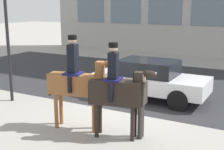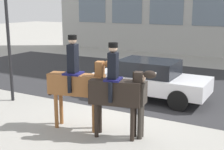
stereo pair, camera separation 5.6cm
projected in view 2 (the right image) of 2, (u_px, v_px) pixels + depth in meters
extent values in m
plane|color=#9E9B93|center=(117.00, 117.00, 9.71)|extent=(80.00, 80.00, 0.00)
cube|color=#2D2D30|center=(167.00, 84.00, 13.75)|extent=(24.12, 8.50, 0.01)
cube|color=slate|center=(92.00, 3.00, 24.17)|extent=(2.43, 0.02, 2.93)
cube|color=slate|center=(127.00, 3.00, 22.73)|extent=(2.43, 0.02, 2.93)
cube|color=slate|center=(166.00, 3.00, 21.29)|extent=(2.43, 0.02, 2.93)
cube|color=slate|center=(212.00, 3.00, 19.86)|extent=(2.43, 0.02, 2.93)
cube|color=brown|center=(76.00, 84.00, 8.60)|extent=(1.63, 0.75, 0.57)
cylinder|color=brown|center=(98.00, 111.00, 8.75)|extent=(0.11, 0.11, 0.99)
cylinder|color=brown|center=(94.00, 115.00, 8.46)|extent=(0.11, 0.11, 0.99)
cylinder|color=brown|center=(61.00, 107.00, 9.08)|extent=(0.11, 0.11, 0.99)
cylinder|color=brown|center=(56.00, 111.00, 8.79)|extent=(0.11, 0.11, 0.99)
cube|color=brown|center=(100.00, 72.00, 8.31)|extent=(0.25, 0.28, 0.59)
cube|color=black|center=(96.00, 71.00, 8.34)|extent=(0.06, 0.09, 0.53)
ellipsoid|color=brown|center=(110.00, 64.00, 8.17)|extent=(0.37, 0.26, 0.20)
cube|color=silver|center=(114.00, 63.00, 8.14)|extent=(0.13, 0.07, 0.08)
cylinder|color=black|center=(50.00, 86.00, 8.86)|extent=(0.09, 0.09, 0.55)
cube|color=#14144C|center=(73.00, 73.00, 8.55)|extent=(0.56, 0.57, 0.05)
cube|color=black|center=(73.00, 58.00, 8.46)|extent=(0.28, 0.36, 0.77)
sphere|color=#D1A889|center=(72.00, 40.00, 8.35)|extent=(0.22, 0.22, 0.22)
cylinder|color=black|center=(72.00, 37.00, 8.33)|extent=(0.24, 0.24, 0.12)
cylinder|color=black|center=(77.00, 80.00, 8.86)|extent=(0.11, 0.11, 0.46)
cylinder|color=black|center=(69.00, 84.00, 8.35)|extent=(0.11, 0.11, 0.46)
cube|color=black|center=(116.00, 92.00, 8.02)|extent=(1.40, 0.75, 0.64)
cylinder|color=black|center=(135.00, 120.00, 8.21)|extent=(0.11, 0.11, 0.90)
cylinder|color=black|center=(132.00, 124.00, 7.92)|extent=(0.11, 0.11, 0.90)
cylinder|color=black|center=(100.00, 117.00, 8.46)|extent=(0.11, 0.11, 0.90)
cylinder|color=black|center=(96.00, 121.00, 8.17)|extent=(0.11, 0.11, 0.90)
cube|color=black|center=(138.00, 81.00, 7.79)|extent=(0.25, 0.28, 0.47)
cube|color=black|center=(134.00, 80.00, 7.82)|extent=(0.06, 0.09, 0.42)
ellipsoid|color=black|center=(150.00, 75.00, 7.68)|extent=(0.37, 0.27, 0.20)
cube|color=silver|center=(154.00, 74.00, 7.65)|extent=(0.13, 0.08, 0.08)
cylinder|color=black|center=(90.00, 94.00, 8.22)|extent=(0.09, 0.09, 0.55)
cube|color=#14144C|center=(113.00, 79.00, 7.96)|extent=(0.50, 0.56, 0.05)
cube|color=black|center=(113.00, 65.00, 7.88)|extent=(0.29, 0.36, 0.66)
sphere|color=#D1A889|center=(113.00, 48.00, 7.78)|extent=(0.22, 0.22, 0.22)
cylinder|color=black|center=(113.00, 45.00, 7.76)|extent=(0.24, 0.24, 0.12)
cylinder|color=black|center=(116.00, 87.00, 8.27)|extent=(0.11, 0.11, 0.51)
cylinder|color=black|center=(110.00, 92.00, 7.77)|extent=(0.11, 0.11, 0.51)
cylinder|color=#332D28|center=(140.00, 122.00, 8.05)|extent=(0.13, 0.13, 0.93)
cylinder|color=#332D28|center=(142.00, 120.00, 8.19)|extent=(0.13, 0.13, 0.93)
cube|color=#332D28|center=(141.00, 93.00, 7.95)|extent=(0.27, 0.43, 0.58)
sphere|color=#D1A889|center=(142.00, 78.00, 7.86)|extent=(0.20, 0.20, 0.20)
cube|color=#332D28|center=(129.00, 88.00, 7.85)|extent=(0.56, 0.16, 0.09)
cone|color=orange|center=(116.00, 87.00, 7.97)|extent=(0.18, 0.07, 0.04)
cube|color=silver|center=(151.00, 82.00, 11.42)|extent=(4.15, 1.70, 0.55)
cube|color=black|center=(149.00, 67.00, 11.35)|extent=(2.07, 1.50, 0.55)
cylinder|color=black|center=(178.00, 100.00, 10.21)|extent=(0.70, 0.20, 0.70)
cylinder|color=black|center=(191.00, 89.00, 11.54)|extent=(0.70, 0.20, 0.70)
cylinder|color=black|center=(110.00, 90.00, 11.43)|extent=(0.70, 0.20, 0.70)
cylinder|color=black|center=(129.00, 81.00, 12.76)|extent=(0.70, 0.20, 0.70)
cylinder|color=black|center=(9.00, 50.00, 10.97)|extent=(0.11, 0.11, 3.72)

